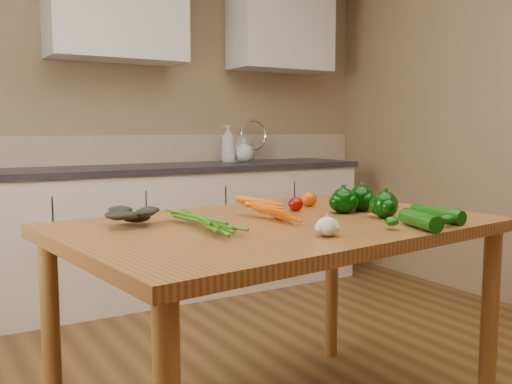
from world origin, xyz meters
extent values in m
cube|color=#9A7F5C|center=(0.00, 2.51, 1.30)|extent=(4.00, 0.02, 2.60)
cube|color=#C3AB92|center=(0.00, 2.48, 0.55)|extent=(3.98, 0.03, 1.10)
cube|color=beige|center=(0.20, 2.19, 0.43)|extent=(2.80, 0.60, 0.86)
cube|color=#2B2A30|center=(0.20, 2.19, 0.88)|extent=(2.84, 0.64, 0.04)
cube|color=#99999E|center=(0.98, 2.19, 0.84)|extent=(0.55, 0.42, 0.10)
cylinder|color=silver|center=(0.98, 2.37, 1.02)|extent=(0.02, 0.02, 0.24)
cube|color=silver|center=(-0.10, 2.32, 1.95)|extent=(0.90, 0.35, 0.70)
cube|color=silver|center=(1.20, 2.32, 1.95)|extent=(0.80, 0.35, 0.70)
cube|color=#9D5E2D|center=(-0.18, 0.23, 0.80)|extent=(1.63, 1.15, 0.04)
cylinder|color=#995F2C|center=(0.56, -0.11, 0.39)|extent=(0.07, 0.07, 0.77)
cylinder|color=#995F2C|center=(-0.92, 0.57, 0.39)|extent=(0.07, 0.07, 0.77)
cylinder|color=#995F2C|center=(0.46, 0.73, 0.39)|extent=(0.07, 0.07, 0.77)
imported|color=silver|center=(0.71, 2.28, 1.04)|extent=(0.13, 0.13, 0.27)
imported|color=silver|center=(0.82, 2.32, 1.00)|extent=(0.11, 0.11, 0.20)
imported|color=silver|center=(0.84, 2.27, 0.99)|extent=(0.19, 0.19, 0.18)
ellipsoid|color=beige|center=(-0.21, -0.08, 0.85)|extent=(0.07, 0.07, 0.06)
sphere|color=black|center=(0.14, 0.27, 0.87)|extent=(0.10, 0.10, 0.10)
sphere|color=black|center=(0.24, 0.28, 0.87)|extent=(0.10, 0.10, 0.10)
sphere|color=black|center=(0.20, 0.09, 0.87)|extent=(0.10, 0.10, 0.10)
ellipsoid|color=#7F0702|center=(0.02, 0.41, 0.85)|extent=(0.06, 0.06, 0.06)
ellipsoid|color=#D14205|center=(0.14, 0.49, 0.85)|extent=(0.07, 0.07, 0.06)
ellipsoid|color=#D14205|center=(0.26, 0.40, 0.85)|extent=(0.08, 0.08, 0.07)
cylinder|color=#094106|center=(0.30, -0.07, 0.84)|extent=(0.06, 0.22, 0.05)
cylinder|color=#094106|center=(0.14, -0.13, 0.85)|extent=(0.12, 0.21, 0.06)
camera|label=1|loc=(-1.30, -1.47, 1.15)|focal=40.00mm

